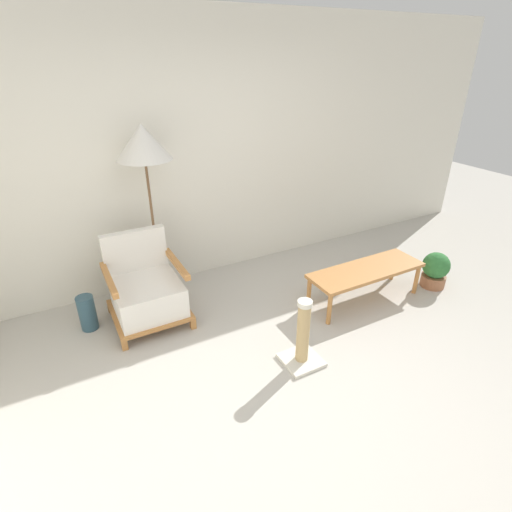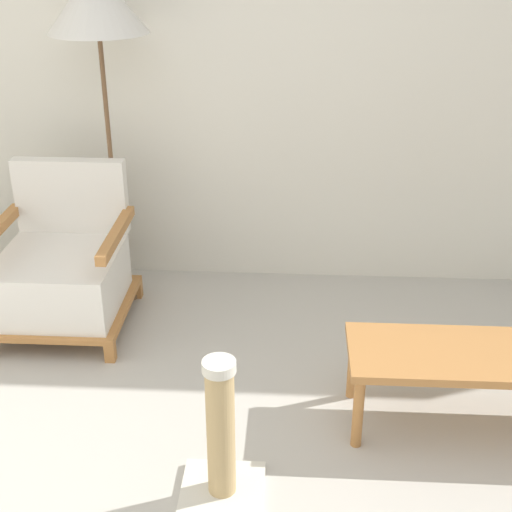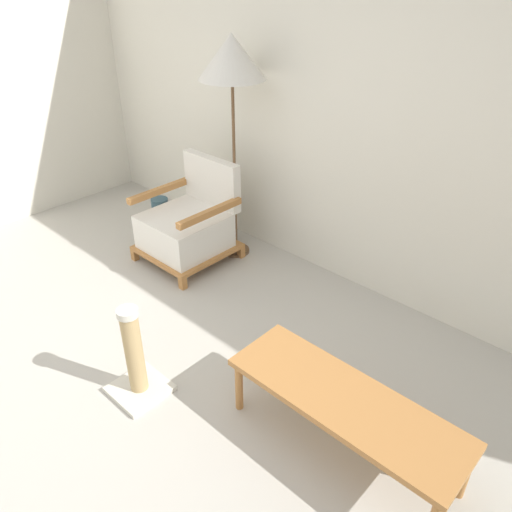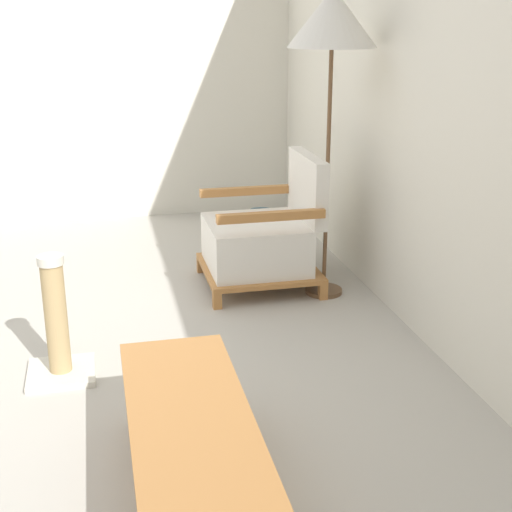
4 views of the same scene
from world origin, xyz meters
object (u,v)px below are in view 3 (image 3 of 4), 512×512
(floor_lamp, at_px, (232,61))
(coffee_table, at_px, (345,404))
(scratching_post, at_px, (136,362))
(vase, at_px, (161,216))
(armchair, at_px, (189,225))

(floor_lamp, distance_m, coffee_table, 2.43)
(floor_lamp, distance_m, scratching_post, 2.15)
(coffee_table, height_order, vase, coffee_table)
(armchair, relative_size, floor_lamp, 0.46)
(coffee_table, bearing_deg, floor_lamp, 149.82)
(coffee_table, bearing_deg, armchair, 160.31)
(floor_lamp, bearing_deg, armchair, -123.64)
(floor_lamp, height_order, scratching_post, floor_lamp)
(scratching_post, bearing_deg, armchair, 128.10)
(scratching_post, bearing_deg, coffee_table, 23.60)
(vase, relative_size, scratching_post, 0.56)
(floor_lamp, xyz_separation_m, vase, (-0.75, -0.22, -1.39))
(coffee_table, relative_size, scratching_post, 2.04)
(coffee_table, relative_size, vase, 3.62)
(floor_lamp, bearing_deg, coffee_table, -30.18)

